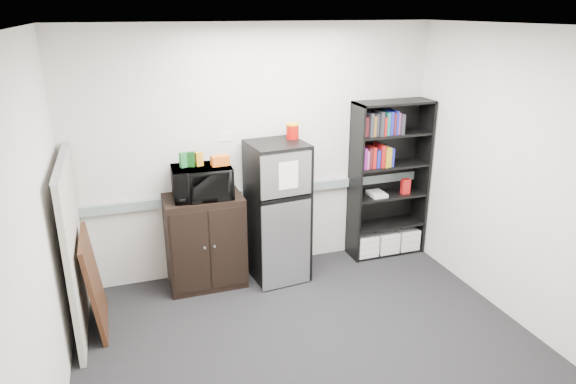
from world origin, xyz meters
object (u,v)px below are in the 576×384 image
at_px(bookshelf, 388,181).
at_px(refrigerator, 278,212).
at_px(microwave, 202,182).
at_px(cabinet, 205,241).
at_px(cubicle_partition, 74,247).

bearing_deg(bookshelf, refrigerator, -174.15).
height_order(microwave, refrigerator, refrigerator).
bearing_deg(refrigerator, microwave, 169.60).
bearing_deg(cabinet, cubicle_partition, -161.20).
bearing_deg(microwave, refrigerator, -2.61).
xyz_separation_m(cubicle_partition, refrigerator, (2.02, 0.34, -0.05)).
height_order(bookshelf, refrigerator, bookshelf).
relative_size(cubicle_partition, refrigerator, 1.06).
bearing_deg(microwave, bookshelf, 4.18).
bearing_deg(cabinet, bookshelf, 1.68).
xyz_separation_m(cubicle_partition, cabinet, (1.24, 0.42, -0.31)).
relative_size(bookshelf, microwave, 3.13).
relative_size(cabinet, microwave, 1.69).
bearing_deg(cubicle_partition, bookshelf, 8.06).
xyz_separation_m(microwave, refrigerator, (0.78, -0.06, -0.40)).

